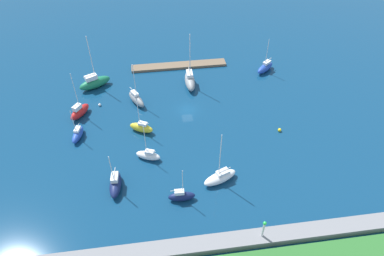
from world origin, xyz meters
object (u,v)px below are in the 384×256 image
(sailboat_navy_off_beacon, at_px, (181,196))
(mooring_buoy_yellow, at_px, (280,130))
(sailboat_white_far_south, at_px, (148,155))
(sailboat_gray_mid_basin, at_px, (136,99))
(mooring_buoy_white, at_px, (100,105))
(sailboat_green_by_breakwater, at_px, (95,82))
(pier_dock, at_px, (179,66))
(sailboat_blue_lone_south, at_px, (265,67))
(sailboat_yellow_far_north, at_px, (141,127))
(sailboat_navy_west_end, at_px, (115,184))
(harbor_beacon, at_px, (264,228))
(sailboat_gray_near_pier, at_px, (190,80))
(sailboat_white_lone_north, at_px, (220,177))
(sailboat_blue_outer_mooring, at_px, (78,134))
(sailboat_red_along_channel, at_px, (80,111))

(sailboat_navy_off_beacon, distance_m, mooring_buoy_yellow, 27.05)
(sailboat_white_far_south, relative_size, sailboat_gray_mid_basin, 0.80)
(mooring_buoy_yellow, relative_size, mooring_buoy_white, 1.18)
(sailboat_green_by_breakwater, bearing_deg, pier_dock, -10.23)
(sailboat_navy_off_beacon, bearing_deg, sailboat_blue_lone_south, 56.61)
(sailboat_navy_off_beacon, relative_size, sailboat_yellow_far_north, 0.78)
(sailboat_navy_west_end, xyz_separation_m, mooring_buoy_white, (4.34, -24.51, -0.84))
(sailboat_yellow_far_north, bearing_deg, harbor_beacon, 149.32)
(sailboat_blue_lone_south, xyz_separation_m, sailboat_navy_off_beacon, (26.29, 37.54, -0.15))
(pier_dock, relative_size, harbor_beacon, 6.72)
(sailboat_yellow_far_north, bearing_deg, sailboat_navy_west_end, 97.25)
(sailboat_navy_west_end, bearing_deg, sailboat_blue_lone_south, 135.72)
(sailboat_gray_near_pier, xyz_separation_m, sailboat_navy_west_end, (17.44, 29.67, -0.35))
(mooring_buoy_yellow, bearing_deg, sailboat_white_lone_north, 36.98)
(sailboat_blue_outer_mooring, bearing_deg, sailboat_gray_near_pier, 134.81)
(pier_dock, relative_size, sailboat_yellow_far_north, 2.55)
(sailboat_blue_outer_mooring, height_order, sailboat_white_far_south, sailboat_white_far_south)
(sailboat_gray_near_pier, height_order, sailboat_white_far_south, sailboat_gray_near_pier)
(sailboat_yellow_far_north, bearing_deg, sailboat_green_by_breakwater, -31.64)
(pier_dock, relative_size, sailboat_red_along_channel, 2.27)
(sailboat_red_along_channel, height_order, mooring_buoy_yellow, sailboat_red_along_channel)
(sailboat_gray_near_pier, height_order, mooring_buoy_white, sailboat_gray_near_pier)
(sailboat_blue_outer_mooring, xyz_separation_m, sailboat_white_far_south, (-14.27, 7.98, -0.00))
(pier_dock, distance_m, sailboat_gray_near_pier, 9.19)
(pier_dock, height_order, sailboat_white_lone_north, sailboat_white_lone_north)
(sailboat_navy_west_end, bearing_deg, sailboat_white_lone_north, 91.32)
(sailboat_navy_off_beacon, height_order, sailboat_yellow_far_north, sailboat_yellow_far_north)
(sailboat_white_lone_north, height_order, sailboat_green_by_breakwater, sailboat_green_by_breakwater)
(sailboat_gray_near_pier, bearing_deg, sailboat_red_along_channel, -71.48)
(sailboat_navy_off_beacon, xyz_separation_m, mooring_buoy_white, (15.81, -28.68, -0.70))
(pier_dock, bearing_deg, sailboat_green_by_breakwater, 17.02)
(pier_dock, height_order, sailboat_gray_near_pier, sailboat_gray_near_pier)
(sailboat_white_far_south, bearing_deg, mooring_buoy_white, -37.56)
(sailboat_gray_near_pier, relative_size, sailboat_navy_west_end, 1.63)
(sailboat_red_along_channel, height_order, mooring_buoy_white, sailboat_red_along_channel)
(harbor_beacon, height_order, sailboat_yellow_far_north, sailboat_yellow_far_north)
(sailboat_white_lone_north, bearing_deg, harbor_beacon, 87.50)
(sailboat_blue_outer_mooring, bearing_deg, sailboat_red_along_channel, -164.02)
(sailboat_gray_near_pier, xyz_separation_m, sailboat_green_by_breakwater, (23.23, -2.37, -0.00))
(sailboat_green_by_breakwater, distance_m, mooring_buoy_yellow, 45.43)
(sailboat_navy_off_beacon, relative_size, sailboat_red_along_channel, 0.70)
(mooring_buoy_white, bearing_deg, sailboat_green_by_breakwater, -79.15)
(sailboat_red_along_channel, xyz_separation_m, mooring_buoy_white, (-4.04, -3.01, -0.97))
(sailboat_gray_near_pier, bearing_deg, pier_dock, -167.87)
(harbor_beacon, distance_m, sailboat_gray_near_pier, 43.71)
(harbor_beacon, relative_size, sailboat_red_along_channel, 0.34)
(sailboat_red_along_channel, distance_m, mooring_buoy_yellow, 43.98)
(mooring_buoy_yellow, height_order, mooring_buoy_white, mooring_buoy_yellow)
(pier_dock, xyz_separation_m, sailboat_green_by_breakwater, (21.46, 6.57, 1.17))
(sailboat_yellow_far_north, bearing_deg, sailboat_navy_off_beacon, 135.53)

